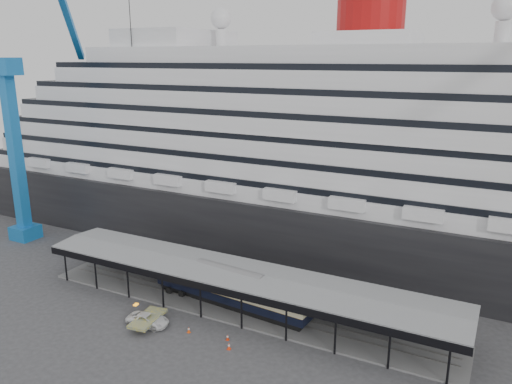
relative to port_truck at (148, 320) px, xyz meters
The scene contains 9 objects.
ground 8.37m from the port_truck, 26.12° to the left, with size 200.00×200.00×0.00m, color #38383B.
cruise_ship 40.49m from the port_truck, 78.07° to the left, with size 130.00×30.00×43.90m.
platform_canopy 11.57m from the port_truck, 49.19° to the left, with size 56.00×9.18×5.30m.
crane_blue 44.61m from the port_truck, 159.20° to the left, with size 22.63×19.19×47.60m.
port_truck is the anchor object (origin of this frame).
pullman_carriage 10.94m from the port_truck, 53.63° to the left, with size 22.63×4.79×22.06m.
traffic_cone_left 5.40m from the port_truck, ahead, with size 0.43×0.43×0.74m.
traffic_cone_mid 11.26m from the port_truck, ahead, with size 0.48×0.48×0.80m.
traffic_cone_right 10.30m from the port_truck, ahead, with size 0.36×0.36×0.71m.
Camera 1 is at (28.77, -45.50, 31.24)m, focal length 35.00 mm.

